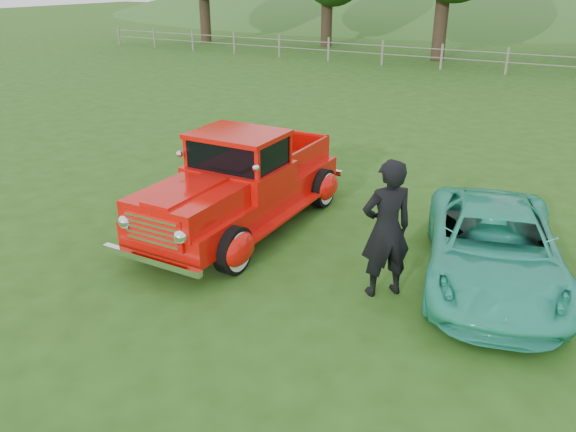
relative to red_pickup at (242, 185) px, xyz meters
The scene contains 6 objects.
ground 2.43m from the red_pickup, 57.90° to the right, with size 140.00×140.00×0.00m, color #274C14.
distant_hills 57.84m from the red_pickup, 92.85° to the left, with size 116.00×60.00×18.00m.
fence_line 20.10m from the red_pickup, 86.52° to the left, with size 48.00×0.12×1.20m.
red_pickup is the anchor object (origin of this frame).
teal_sedan 4.33m from the red_pickup, ahead, with size 1.87×4.06×1.13m, color #2CB393.
man 3.20m from the red_pickup, 17.79° to the right, with size 0.74×0.48×2.02m, color black.
Camera 1 is at (4.05, -5.83, 4.24)m, focal length 35.00 mm.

